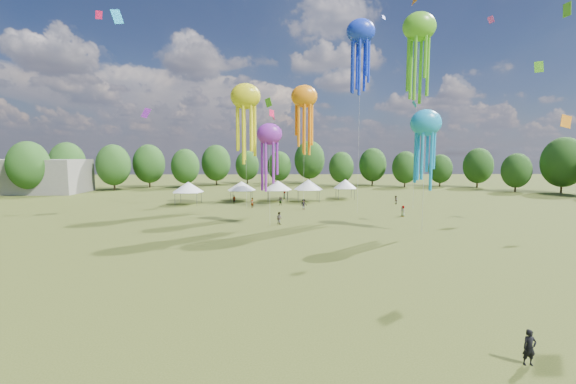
{
  "coord_description": "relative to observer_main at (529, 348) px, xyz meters",
  "views": [
    {
      "loc": [
        -4.57,
        -17.87,
        9.42
      ],
      "look_at": [
        -3.82,
        15.0,
        6.0
      ],
      "focal_mm": 23.11,
      "sensor_mm": 36.0,
      "label": 1
    }
  ],
  "objects": [
    {
      "name": "ground",
      "position": [
        -6.55,
        2.43,
        -0.81
      ],
      "size": [
        300.0,
        300.0,
        0.0
      ],
      "primitive_type": "plane",
      "color": "#384416",
      "rests_on": "ground"
    },
    {
      "name": "spectators_far",
      "position": [
        -6.01,
        49.95,
        0.01
      ],
      "size": [
        31.07,
        23.01,
        1.81
      ],
      "color": "gray",
      "rests_on": "ground"
    },
    {
      "name": "observer_main",
      "position": [
        0.0,
        0.0,
        0.0
      ],
      "size": [
        0.6,
        0.4,
        1.63
      ],
      "primitive_type": "imported",
      "rotation": [
        0.0,
        0.0,
        -0.02
      ],
      "color": "black",
      "rests_on": "ground"
    },
    {
      "name": "treeline",
      "position": [
        -10.41,
        64.95,
        5.73
      ],
      "size": [
        201.57,
        95.24,
        13.43
      ],
      "color": "#38281C",
      "rests_on": "ground"
    },
    {
      "name": "spectator_near",
      "position": [
        -11.19,
        33.3,
        0.02
      ],
      "size": [
        1.02,
        1.02,
        1.67
      ],
      "primitive_type": "imported",
      "rotation": [
        0.0,
        0.0,
        2.37
      ],
      "color": "gray",
      "rests_on": "ground"
    },
    {
      "name": "show_kites",
      "position": [
        -1.8,
        44.09,
        19.47
      ],
      "size": [
        33.97,
        24.53,
        32.33
      ],
      "color": "orange",
      "rests_on": "ground"
    },
    {
      "name": "festival_tents",
      "position": [
        -13.1,
        57.41,
        2.36
      ],
      "size": [
        35.9,
        12.8,
        4.39
      ],
      "color": "#47474C",
      "rests_on": "ground"
    },
    {
      "name": "small_kites",
      "position": [
        -4.64,
        43.26,
        30.18
      ],
      "size": [
        73.48,
        56.87,
        44.56
      ],
      "color": "orange",
      "rests_on": "ground"
    }
  ]
}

